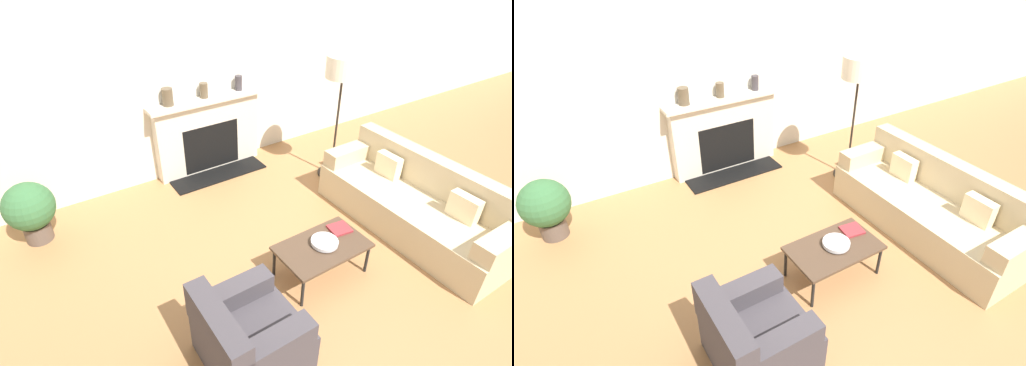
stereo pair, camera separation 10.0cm
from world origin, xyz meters
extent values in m
plane|color=#A87547|center=(0.00, 0.00, 0.00)|extent=(18.00, 18.00, 0.00)
cube|color=silver|center=(0.00, 2.88, 1.45)|extent=(18.00, 0.06, 2.90)
cube|color=beige|center=(-0.07, 2.75, 0.52)|extent=(1.56, 0.20, 1.05)
cube|color=black|center=(-0.07, 2.67, 0.38)|extent=(0.86, 0.04, 0.68)
cube|color=black|center=(-0.07, 2.47, 0.01)|extent=(1.40, 0.40, 0.02)
cube|color=beige|center=(-0.07, 2.72, 1.07)|extent=(1.68, 0.28, 0.05)
cube|color=#CCB78E|center=(1.26, 0.19, 0.22)|extent=(0.82, 2.30, 0.44)
cube|color=#CCB78E|center=(1.59, 0.19, 0.64)|extent=(0.20, 2.30, 0.41)
cube|color=#CCB78E|center=(1.26, 1.23, 0.54)|extent=(0.76, 0.22, 0.20)
cube|color=#CCB78E|center=(1.26, -0.85, 0.54)|extent=(0.76, 0.22, 0.20)
cube|color=beige|center=(1.39, 0.70, 0.58)|extent=(0.12, 0.32, 0.28)
cube|color=beige|center=(1.39, -0.33, 0.58)|extent=(0.12, 0.32, 0.28)
cube|color=#423D42|center=(-1.22, -0.28, 0.21)|extent=(0.77, 0.76, 0.42)
cube|color=#423D42|center=(-1.52, -0.28, 0.59)|extent=(0.18, 0.76, 0.35)
cube|color=#423D42|center=(-1.22, -0.57, 0.51)|extent=(0.69, 0.18, 0.18)
cube|color=#423D42|center=(-1.22, 0.01, 0.51)|extent=(0.69, 0.18, 0.18)
cube|color=#4C3828|center=(-0.11, 0.17, 0.37)|extent=(0.92, 0.55, 0.03)
cylinder|color=black|center=(-0.53, -0.07, 0.18)|extent=(0.03, 0.03, 0.35)
cylinder|color=black|center=(0.31, -0.07, 0.18)|extent=(0.03, 0.03, 0.35)
cylinder|color=black|center=(-0.53, 0.40, 0.18)|extent=(0.03, 0.03, 0.35)
cylinder|color=black|center=(0.31, 0.40, 0.18)|extent=(0.03, 0.03, 0.35)
cylinder|color=silver|center=(-0.08, 0.17, 0.39)|extent=(0.10, 0.10, 0.01)
cylinder|color=silver|center=(-0.08, 0.17, 0.42)|extent=(0.28, 0.28, 0.04)
cube|color=#9E2D33|center=(0.20, 0.27, 0.39)|extent=(0.24, 0.22, 0.02)
cylinder|color=black|center=(1.33, 1.61, 0.01)|extent=(0.39, 0.39, 0.03)
cylinder|color=black|center=(1.33, 1.61, 0.76)|extent=(0.03, 0.03, 1.46)
cylinder|color=silver|center=(1.33, 1.61, 1.58)|extent=(0.45, 0.45, 0.28)
cylinder|color=brown|center=(-0.61, 2.75, 1.21)|extent=(0.14, 0.14, 0.23)
cylinder|color=brown|center=(-0.09, 2.75, 1.20)|extent=(0.11, 0.11, 0.20)
cylinder|color=#3D383D|center=(0.45, 2.75, 1.20)|extent=(0.10, 0.10, 0.21)
cylinder|color=brown|center=(-2.50, 2.34, 0.11)|extent=(0.29, 0.29, 0.22)
sphere|color=#386B3D|center=(-2.50, 2.34, 0.47)|extent=(0.55, 0.55, 0.55)
camera|label=1|loc=(-2.29, -2.00, 3.09)|focal=28.00mm
camera|label=2|loc=(-2.20, -2.06, 3.09)|focal=28.00mm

